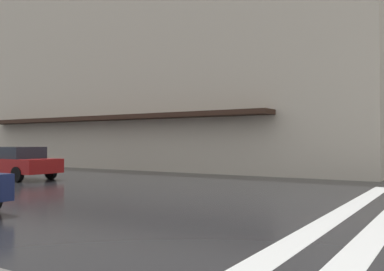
{
  "coord_description": "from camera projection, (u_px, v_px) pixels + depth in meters",
  "views": [
    {
      "loc": [
        -5.97,
        2.94,
        1.62
      ],
      "look_at": [
        5.88,
        10.39,
        1.84
      ],
      "focal_mm": 39.36,
      "sensor_mm": 36.0,
      "label": 1
    }
  ],
  "objects": [
    {
      "name": "car_red",
      "position": [
        16.0,
        162.0,
        18.39
      ],
      "size": [
        1.85,
        4.1,
        1.41
      ],
      "color": "maroon",
      "rests_on": "ground_plane"
    },
    {
      "name": "haussmann_block_mid",
      "position": [
        179.0,
        38.0,
        31.26
      ],
      "size": [
        15.93,
        29.62,
        19.13
      ],
      "color": "beige",
      "rests_on": "ground_plane"
    }
  ]
}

